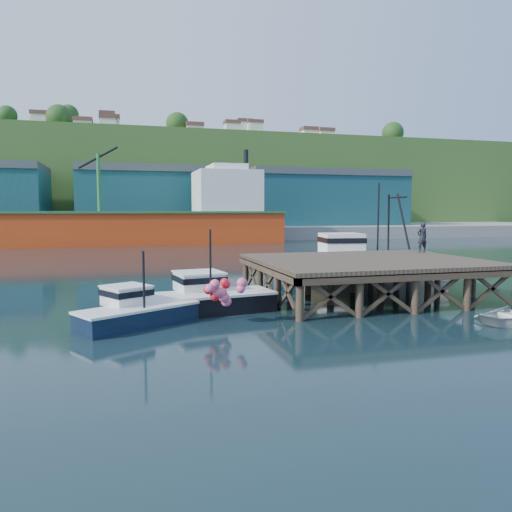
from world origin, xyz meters
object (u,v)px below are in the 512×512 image
object	(u,v)px
boat_navy	(135,310)
trawler	(369,259)
boat_black	(205,296)
dockworker	(422,237)

from	to	relation	value
boat_navy	trawler	world-z (taller)	trawler
boat_navy	boat_black	world-z (taller)	boat_black
trawler	dockworker	xyz separation A→B (m)	(1.70, -3.74, 1.71)
dockworker	boat_navy	bearing A→B (deg)	18.71
trawler	boat_navy	bearing A→B (deg)	-140.54
boat_black	trawler	bearing A→B (deg)	23.71
boat_navy	boat_black	bearing A→B (deg)	2.02
trawler	dockworker	distance (m)	4.45
boat_black	boat_navy	bearing A→B (deg)	-157.10
boat_navy	trawler	bearing A→B (deg)	2.66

